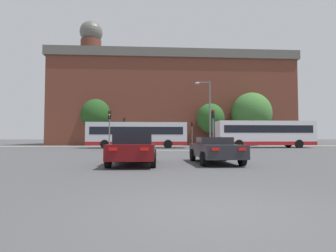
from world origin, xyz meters
TOP-DOWN VIEW (x-y plane):
  - ground_plane at (0.00, 0.00)m, footprint 400.00×400.00m
  - stop_line_strip at (0.00, 20.90)m, footprint 8.15×0.30m
  - far_pavement at (0.00, 34.55)m, footprint 69.05×2.50m
  - brick_civic_building at (2.63, 45.26)m, footprint 42.78×14.45m
  - car_saloon_left at (-1.84, 7.75)m, footprint 2.13×4.35m
  - car_roadster_right at (2.07, 8.22)m, footprint 2.03×4.30m
  - bus_crossing_lead at (-2.76, 27.34)m, footprint 11.80×2.66m
  - bus_crossing_trailing at (12.96, 27.22)m, footprint 11.87×2.77m
  - traffic_light_near_right at (4.98, 20.79)m, footprint 0.26×0.31m
  - traffic_light_far_left at (-4.98, 33.65)m, footprint 0.26×0.31m
  - traffic_light_far_right at (4.96, 34.10)m, footprint 0.26×0.31m
  - traffic_light_near_left at (-5.11, 21.20)m, footprint 0.26×0.31m
  - street_lamp_junction at (5.28, 24.69)m, footprint 1.76×0.36m
  - pedestrian_waiting at (-5.87, 34.56)m, footprint 0.41×0.25m
  - tree_by_building at (-10.08, 39.38)m, footprint 5.23×5.23m
  - tree_kerbside at (15.06, 36.81)m, footprint 6.37×6.37m
  - tree_distant at (8.33, 36.76)m, footprint 4.45×4.45m

SIDE VIEW (x-z plane):
  - ground_plane at x=0.00m, z-range 0.00..0.00m
  - stop_line_strip at x=0.00m, z-range 0.00..0.01m
  - far_pavement at x=0.00m, z-range 0.00..0.01m
  - car_roadster_right at x=2.07m, z-range 0.03..1.29m
  - car_saloon_left at x=-1.84m, z-range 0.01..1.54m
  - pedestrian_waiting at x=-5.87m, z-range 0.15..1.87m
  - bus_crossing_lead at x=-2.76m, z-range 0.11..3.18m
  - bus_crossing_trailing at x=12.96m, z-range 0.13..3.41m
  - traffic_light_far_right at x=4.96m, z-range 0.66..4.35m
  - traffic_light_near_left at x=-5.11m, z-range 0.68..4.53m
  - traffic_light_near_right at x=4.98m, z-range 0.69..4.63m
  - traffic_light_far_left at x=-4.98m, z-range 0.71..4.84m
  - tree_distant at x=8.33m, z-range 1.01..7.71m
  - street_lamp_junction at x=5.28m, z-range 0.77..8.44m
  - tree_by_building at x=-10.08m, z-range 1.12..8.88m
  - tree_kerbside at x=15.06m, z-range 0.91..9.44m
  - brick_civic_building at x=2.63m, z-range -3.41..19.97m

